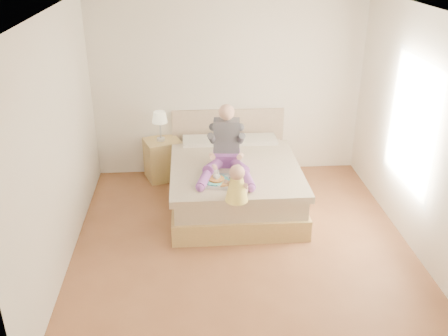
{
  "coord_description": "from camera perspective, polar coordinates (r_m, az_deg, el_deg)",
  "views": [
    {
      "loc": [
        -0.59,
        -5.05,
        3.39
      ],
      "look_at": [
        -0.18,
        0.49,
        0.78
      ],
      "focal_mm": 40.0,
      "sensor_mm": 36.0,
      "label": 1
    }
  ],
  "objects": [
    {
      "name": "nightstand",
      "position": [
        7.6,
        -6.97,
        1.03
      ],
      "size": [
        0.62,
        0.58,
        0.61
      ],
      "rotation": [
        0.0,
        0.0,
        0.33
      ],
      "color": "#A6894D",
      "rests_on": "ground"
    },
    {
      "name": "baby",
      "position": [
        5.68,
        1.51,
        -2.06
      ],
      "size": [
        0.34,
        0.39,
        0.44
      ],
      "rotation": [
        0.0,
        0.0,
        -0.46
      ],
      "color": "#F7DE4E",
      "rests_on": "bed"
    },
    {
      "name": "room",
      "position": [
        5.44,
        3.12,
        4.91
      ],
      "size": [
        4.02,
        4.22,
        2.71
      ],
      "color": "brown",
      "rests_on": "ground"
    },
    {
      "name": "bed",
      "position": [
        6.89,
        1.12,
        -1.33
      ],
      "size": [
        1.7,
        2.18,
        1.0
      ],
      "color": "#A6894D",
      "rests_on": "ground"
    },
    {
      "name": "lamp",
      "position": [
        7.35,
        -7.35,
        5.6
      ],
      "size": [
        0.22,
        0.22,
        0.45
      ],
      "color": "silver",
      "rests_on": "nightstand"
    },
    {
      "name": "adult",
      "position": [
        6.43,
        0.27,
        2.01
      ],
      "size": [
        0.72,
        1.04,
        0.85
      ],
      "rotation": [
        0.0,
        0.0,
        -0.09
      ],
      "color": "#783B93",
      "rests_on": "bed"
    },
    {
      "name": "tray",
      "position": [
        6.14,
        0.08,
        -1.41
      ],
      "size": [
        0.6,
        0.52,
        0.15
      ],
      "rotation": [
        0.0,
        0.0,
        -0.28
      ],
      "color": "silver",
      "rests_on": "bed"
    }
  ]
}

